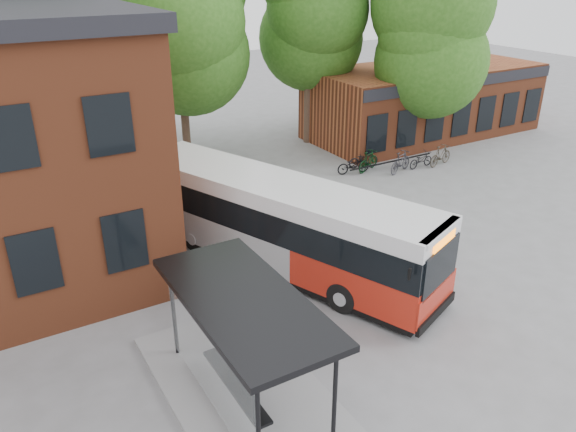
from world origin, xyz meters
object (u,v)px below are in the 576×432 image
bicycle_3 (401,162)px  bicycle_7 (441,155)px  bus_shelter (245,349)px  bicycle_0 (353,165)px  bicycle_1 (368,161)px  city_bus (276,224)px  bicycle_2 (363,159)px  bicycle_6 (421,160)px

bicycle_3 → bicycle_7: bicycle_3 is taller
bus_shelter → bicycle_7: bearing=31.8°
bicycle_0 → bus_shelter: bearing=144.9°
bicycle_0 → bicycle_3: 2.37m
bicycle_3 → bicycle_7: size_ratio=1.02×
bicycle_1 → bicycle_3: (1.25, -0.99, 0.02)m
bicycle_3 → bicycle_0: bearing=44.1°
bicycle_3 → bicycle_7: 2.48m
bicycle_0 → bicycle_1: bearing=-84.3°
city_bus → bicycle_0: city_bus is taller
bus_shelter → bicycle_7: size_ratio=3.93×
bus_shelter → bicycle_2: bus_shelter is taller
bus_shelter → bicycle_3: 17.20m
city_bus → bicycle_1: city_bus is taller
bicycle_7 → bicycle_1: bearing=59.3°
bicycle_1 → bicycle_2: bearing=-34.8°
bicycle_3 → bicycle_6: 1.37m
bicycle_1 → bicycle_6: bicycle_1 is taller
city_bus → bicycle_7: city_bus is taller
bicycle_2 → city_bus: bearing=135.2°
bus_shelter → bicycle_2: (12.62, 11.83, -1.02)m
bicycle_1 → bicycle_3: 1.59m
bicycle_2 → bicycle_3: bicycle_3 is taller
bicycle_0 → bicycle_6: bearing=-96.4°
city_bus → bus_shelter: bearing=-147.1°
bicycle_0 → bicycle_7: 4.77m
bicycle_6 → bicycle_7: 1.14m
bicycle_0 → bicycle_2: 1.09m
bus_shelter → city_bus: city_bus is taller
bicycle_1 → bicycle_3: bearing=-150.9°
city_bus → bicycle_1: bearing=12.9°
bicycle_1 → bicycle_2: 0.56m
bicycle_2 → bicycle_3: size_ratio=0.91×
bicycle_2 → bicycle_3: 1.91m
city_bus → bicycle_0: 9.81m
bicycle_0 → bicycle_1: bicycle_1 is taller
bicycle_0 → bicycle_1: (0.87, -0.07, 0.08)m
city_bus → bicycle_3: bearing=5.0°
bus_shelter → bicycle_6: 18.32m
bus_shelter → bicycle_2: 17.32m
city_bus → bicycle_0: (7.73, 5.94, -1.08)m
bus_shelter → bicycle_6: size_ratio=4.49×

